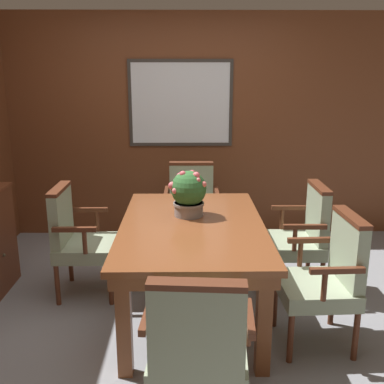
# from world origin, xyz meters

# --- Properties ---
(ground_plane) EXTENTS (14.00, 14.00, 0.00)m
(ground_plane) POSITION_xyz_m (0.00, 0.00, 0.00)
(ground_plane) COLOR gray
(wall_back) EXTENTS (7.20, 0.08, 2.45)m
(wall_back) POSITION_xyz_m (0.00, 1.94, 1.23)
(wall_back) COLOR brown
(wall_back) RESTS_ON ground_plane
(dining_table) EXTENTS (1.06, 1.68, 0.74)m
(dining_table) POSITION_xyz_m (0.11, 0.08, 0.65)
(dining_table) COLOR brown
(dining_table) RESTS_ON ground_plane
(chair_right_near) EXTENTS (0.51, 0.56, 0.93)m
(chair_right_near) POSITION_xyz_m (1.02, -0.32, 0.51)
(chair_right_near) COLOR #562B19
(chair_right_near) RESTS_ON ground_plane
(chair_right_far) EXTENTS (0.50, 0.55, 0.93)m
(chair_right_far) POSITION_xyz_m (1.04, 0.48, 0.51)
(chair_right_far) COLOR #562B19
(chair_right_far) RESTS_ON ground_plane
(chair_head_near) EXTENTS (0.57, 0.53, 0.93)m
(chair_head_near) POSITION_xyz_m (0.12, -1.13, 0.51)
(chair_head_near) COLOR #562B19
(chair_head_near) RESTS_ON ground_plane
(chair_head_far) EXTENTS (0.55, 0.50, 0.93)m
(chair_head_far) POSITION_xyz_m (0.12, 1.34, 0.51)
(chair_head_far) COLOR #562B19
(chair_head_far) RESTS_ON ground_plane
(chair_left_far) EXTENTS (0.49, 0.55, 0.93)m
(chair_left_far) POSITION_xyz_m (-0.83, 0.44, 0.51)
(chair_left_far) COLOR #562B19
(chair_left_far) RESTS_ON ground_plane
(potted_plant) EXTENTS (0.29, 0.28, 0.36)m
(potted_plant) POSITION_xyz_m (0.09, 0.27, 0.93)
(potted_plant) COLOR gray
(potted_plant) RESTS_ON dining_table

